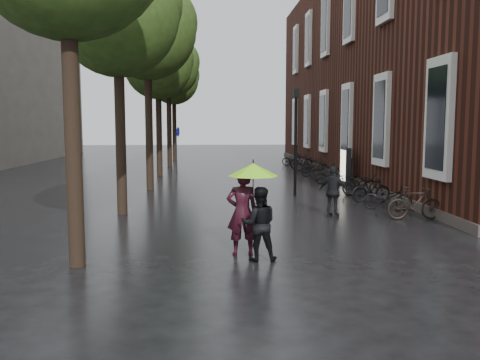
{
  "coord_description": "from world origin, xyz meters",
  "views": [
    {
      "loc": [
        -1.36,
        -9.12,
        2.85
      ],
      "look_at": [
        -0.47,
        5.13,
        1.26
      ],
      "focal_mm": 38.0,
      "sensor_mm": 36.0,
      "label": 1
    }
  ],
  "objects": [
    {
      "name": "pedestrian_walking",
      "position": [
        2.45,
        6.01,
        0.79
      ],
      "size": [
        0.98,
        0.83,
        1.58
      ],
      "primitive_type": "imported",
      "rotation": [
        0.0,
        0.0,
        2.55
      ],
      "color": "black",
      "rests_on": "ground"
    },
    {
      "name": "brick_building",
      "position": [
        10.47,
        19.46,
        5.99
      ],
      "size": [
        10.2,
        33.2,
        12.0
      ],
      "color": "#38160F",
      "rests_on": "ground"
    },
    {
      "name": "street_trees",
      "position": [
        -3.99,
        15.91,
        6.34
      ],
      "size": [
        4.33,
        34.03,
        8.91
      ],
      "color": "black",
      "rests_on": "ground"
    },
    {
      "name": "lime_umbrella",
      "position": [
        -0.42,
        1.43,
        1.89
      ],
      "size": [
        1.07,
        1.07,
        1.57
      ],
      "rotation": [
        0.0,
        0.0,
        -0.13
      ],
      "color": "black",
      "rests_on": "ground"
    },
    {
      "name": "cycle_sign",
      "position": [
        -2.99,
        17.58,
        1.76
      ],
      "size": [
        0.14,
        0.48,
        2.67
      ],
      "rotation": [
        0.0,
        0.0,
        -0.22
      ],
      "color": "#262628",
      "rests_on": "ground"
    },
    {
      "name": "lamp_post",
      "position": [
        2.07,
        10.73,
        2.55
      ],
      "size": [
        0.22,
        0.22,
        4.2
      ],
      "rotation": [
        0.0,
        0.0,
        -0.31
      ],
      "color": "black",
      "rests_on": "ground"
    },
    {
      "name": "ad_lightbox",
      "position": [
        4.98,
        13.97,
        0.88
      ],
      "size": [
        0.27,
        1.16,
        1.74
      ],
      "rotation": [
        0.0,
        0.0,
        -0.05
      ],
      "color": "black",
      "rests_on": "ground"
    },
    {
      "name": "ground",
      "position": [
        0.0,
        0.0,
        0.0
      ],
      "size": [
        120.0,
        120.0,
        0.0
      ],
      "primitive_type": "plane",
      "color": "black"
    },
    {
      "name": "person_burgundy",
      "position": [
        -0.64,
        1.69,
        0.94
      ],
      "size": [
        0.72,
        0.5,
        1.88
      ],
      "primitive_type": "imported",
      "rotation": [
        0.0,
        0.0,
        3.22
      ],
      "color": "black",
      "rests_on": "ground"
    },
    {
      "name": "parked_bicycles",
      "position": [
        4.61,
        15.21,
        0.45
      ],
      "size": [
        2.12,
        20.26,
        1.02
      ],
      "color": "black",
      "rests_on": "ground"
    },
    {
      "name": "person_black",
      "position": [
        -0.32,
        1.21,
        0.78
      ],
      "size": [
        0.77,
        0.61,
        1.56
      ],
      "primitive_type": "imported",
      "rotation": [
        0.0,
        0.0,
        3.11
      ],
      "color": "black",
      "rests_on": "ground"
    }
  ]
}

